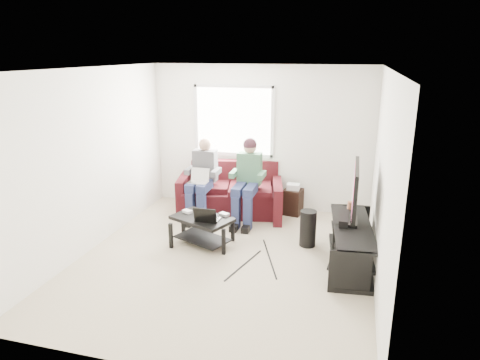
% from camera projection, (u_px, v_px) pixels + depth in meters
% --- Properties ---
extents(floor, '(4.50, 4.50, 0.00)m').
position_uv_depth(floor, '(225.00, 259.00, 6.01)').
color(floor, beige).
rests_on(floor, ground).
extents(ceiling, '(4.50, 4.50, 0.00)m').
position_uv_depth(ceiling, '(223.00, 69.00, 5.26)').
color(ceiling, white).
rests_on(ceiling, wall_back).
extents(wall_back, '(4.50, 0.00, 4.50)m').
position_uv_depth(wall_back, '(260.00, 138.00, 7.72)').
color(wall_back, white).
rests_on(wall_back, floor).
extents(wall_front, '(4.50, 0.00, 4.50)m').
position_uv_depth(wall_front, '(144.00, 240.00, 3.56)').
color(wall_front, white).
rests_on(wall_front, floor).
extents(wall_left, '(0.00, 4.50, 4.50)m').
position_uv_depth(wall_left, '(91.00, 161.00, 6.14)').
color(wall_left, white).
rests_on(wall_left, floor).
extents(wall_right, '(0.00, 4.50, 4.50)m').
position_uv_depth(wall_right, '(383.00, 182.00, 5.14)').
color(wall_right, white).
rests_on(wall_right, floor).
extents(window, '(1.48, 0.04, 1.28)m').
position_uv_depth(window, '(234.00, 121.00, 7.74)').
color(window, white).
rests_on(window, wall_back).
extents(sofa, '(2.08, 1.21, 0.89)m').
position_uv_depth(sofa, '(230.00, 195.00, 7.71)').
color(sofa, '#451114').
rests_on(sofa, floor).
extents(person_left, '(0.40, 0.70, 1.37)m').
position_uv_depth(person_left, '(202.00, 175.00, 7.37)').
color(person_left, navy).
rests_on(person_left, sofa).
extents(person_right, '(0.40, 0.71, 1.42)m').
position_uv_depth(person_right, '(247.00, 175.00, 7.17)').
color(person_right, navy).
rests_on(person_right, sofa).
extents(laptop_silver, '(0.37, 0.31, 0.24)m').
position_uv_depth(laptop_silver, '(198.00, 179.00, 7.20)').
color(laptop_silver, silver).
rests_on(laptop_silver, person_left).
extents(coffee_table, '(1.02, 0.83, 0.44)m').
position_uv_depth(coffee_table, '(202.00, 224.00, 6.39)').
color(coffee_table, black).
rests_on(coffee_table, floor).
extents(laptop_black, '(0.41, 0.37, 0.24)m').
position_uv_depth(laptop_black, '(208.00, 212.00, 6.22)').
color(laptop_black, black).
rests_on(laptop_black, coffee_table).
extents(controller_a, '(0.17, 0.14, 0.04)m').
position_uv_depth(controller_a, '(187.00, 211.00, 6.54)').
color(controller_a, silver).
rests_on(controller_a, coffee_table).
extents(controller_b, '(0.16, 0.14, 0.04)m').
position_uv_depth(controller_b, '(200.00, 211.00, 6.55)').
color(controller_b, black).
rests_on(controller_b, coffee_table).
extents(controller_c, '(0.16, 0.14, 0.04)m').
position_uv_depth(controller_c, '(224.00, 214.00, 6.42)').
color(controller_c, gray).
rests_on(controller_c, coffee_table).
extents(tv_stand, '(0.67, 1.72, 0.56)m').
position_uv_depth(tv_stand, '(351.00, 246.00, 5.85)').
color(tv_stand, black).
rests_on(tv_stand, floor).
extents(tv, '(0.12, 1.10, 0.81)m').
position_uv_depth(tv, '(355.00, 191.00, 5.72)').
color(tv, black).
rests_on(tv, tv_stand).
extents(soundbar, '(0.12, 0.50, 0.10)m').
position_uv_depth(soundbar, '(344.00, 218.00, 5.87)').
color(soundbar, black).
rests_on(soundbar, tv_stand).
extents(drink_cup, '(0.08, 0.08, 0.12)m').
position_uv_depth(drink_cup, '(350.00, 205.00, 6.34)').
color(drink_cup, '#9B6142').
rests_on(drink_cup, tv_stand).
extents(console_white, '(0.30, 0.22, 0.06)m').
position_uv_depth(console_white, '(351.00, 254.00, 5.46)').
color(console_white, silver).
rests_on(console_white, tv_stand).
extents(console_grey, '(0.34, 0.26, 0.08)m').
position_uv_depth(console_grey, '(352.00, 232.00, 6.10)').
color(console_grey, gray).
rests_on(console_grey, tv_stand).
extents(console_black, '(0.38, 0.30, 0.07)m').
position_uv_depth(console_black, '(351.00, 242.00, 5.78)').
color(console_black, black).
rests_on(console_black, tv_stand).
extents(subwoofer, '(0.24, 0.24, 0.55)m').
position_uv_depth(subwoofer, '(308.00, 228.00, 6.37)').
color(subwoofer, black).
rests_on(subwoofer, floor).
extents(keyboard_floor, '(0.21, 0.51, 0.03)m').
position_uv_depth(keyboard_floor, '(335.00, 262.00, 5.91)').
color(keyboard_floor, black).
rests_on(keyboard_floor, floor).
extents(end_table, '(0.31, 0.31, 0.56)m').
position_uv_depth(end_table, '(293.00, 200.00, 7.63)').
color(end_table, black).
rests_on(end_table, floor).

